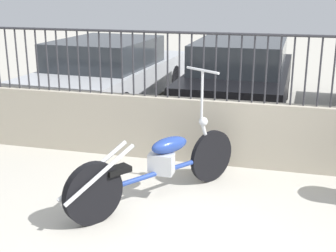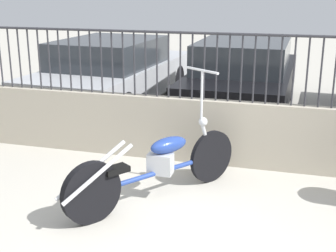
# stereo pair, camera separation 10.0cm
# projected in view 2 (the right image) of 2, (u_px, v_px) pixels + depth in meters

# --- Properties ---
(ground_plane) EXTENTS (40.00, 40.00, 0.00)m
(ground_plane) POSITION_uv_depth(u_px,v_px,m) (178.00, 246.00, 4.44)
(ground_plane) COLOR #B7B2A5
(low_wall) EXTENTS (8.86, 0.18, 0.89)m
(low_wall) POSITION_uv_depth(u_px,v_px,m) (220.00, 133.00, 6.38)
(low_wall) COLOR #B2A893
(low_wall) RESTS_ON ground_plane
(fence_railing) EXTENTS (8.86, 0.04, 0.90)m
(fence_railing) POSITION_uv_depth(u_px,v_px,m) (223.00, 58.00, 6.08)
(fence_railing) COLOR #2D2D33
(fence_railing) RESTS_ON low_wall
(motorcycle_blue) EXTENTS (1.49, 2.03, 1.46)m
(motorcycle_blue) POSITION_uv_depth(u_px,v_px,m) (149.00, 168.00, 5.23)
(motorcycle_blue) COLOR black
(motorcycle_blue) RESTS_ON ground_plane
(car_silver) EXTENTS (2.16, 4.69, 1.37)m
(car_silver) POSITION_uv_depth(u_px,v_px,m) (113.00, 72.00, 9.42)
(car_silver) COLOR black
(car_silver) RESTS_ON ground_plane
(car_black) EXTENTS (1.83, 4.30, 1.40)m
(car_black) POSITION_uv_depth(u_px,v_px,m) (243.00, 77.00, 8.84)
(car_black) COLOR black
(car_black) RESTS_ON ground_plane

